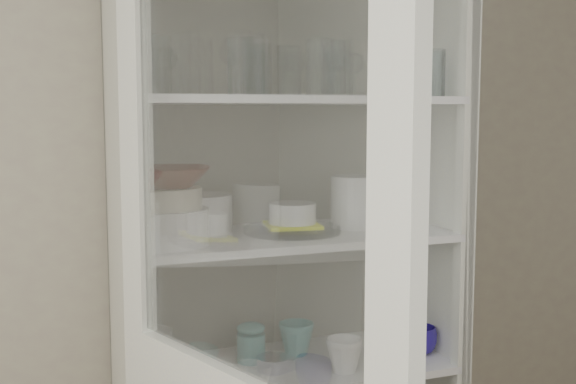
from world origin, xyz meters
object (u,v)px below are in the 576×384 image
object	(u,v)px
mug_white	(344,355)
terracotta_bowl	(167,177)
measuring_cups	(273,363)
white_canister	(152,355)
plate_stack_front	(168,227)
goblet_3	(354,73)
teal_jar	(251,345)
glass_platter	(293,230)
white_ramekin	(293,213)
pantry_cabinet	(281,331)
cream_bowl	(167,198)
grey_bowl_stack	(355,202)
mug_blue	(419,340)
plate_stack_back	(201,213)
yellow_trivet	(293,225)
goblet_1	(295,72)
goblet_0	(166,70)
mug_teal	(296,339)
goblet_2	(335,69)

from	to	relation	value
mug_white	terracotta_bowl	bearing A→B (deg)	158.49
measuring_cups	white_canister	size ratio (longest dim) A/B	0.72
measuring_cups	plate_stack_front	bearing A→B (deg)	-174.78
mug_white	goblet_3	bearing A→B (deg)	45.14
teal_jar	glass_platter	bearing A→B (deg)	-26.21
white_canister	measuring_cups	bearing A→B (deg)	-9.54
white_ramekin	measuring_cups	world-z (taller)	white_ramekin
pantry_cabinet	glass_platter	world-z (taller)	pantry_cabinet
cream_bowl	grey_bowl_stack	size ratio (longest dim) A/B	1.16
measuring_cups	goblet_3	bearing A→B (deg)	23.78
mug_blue	mug_white	distance (m)	0.29
terracotta_bowl	measuring_cups	world-z (taller)	terracotta_bowl
goblet_3	plate_stack_back	world-z (taller)	goblet_3
goblet_3	yellow_trivet	xyz separation A→B (m)	(-0.25, -0.10, -0.46)
measuring_cups	white_canister	bearing A→B (deg)	170.46
white_ramekin	goblet_3	bearing A→B (deg)	22.76
goblet_1	mug_white	world-z (taller)	goblet_1
goblet_1	goblet_3	bearing A→B (deg)	-6.38
measuring_cups	white_canister	world-z (taller)	white_canister
glass_platter	teal_jar	distance (m)	0.38
teal_jar	measuring_cups	xyz separation A→B (m)	(0.04, -0.09, -0.03)
white_ramekin	teal_jar	bearing A→B (deg)	153.79
goblet_3	measuring_cups	world-z (taller)	goblet_3
goblet_0	mug_teal	bearing A→B (deg)	-8.27
white_ramekin	mug_teal	world-z (taller)	white_ramekin
goblet_2	mug_white	size ratio (longest dim) A/B	1.63
plate_stack_front	grey_bowl_stack	xyz separation A→B (m)	(0.60, 0.09, 0.03)
terracotta_bowl	white_canister	bearing A→B (deg)	111.94
yellow_trivet	white_ramekin	xyz separation A→B (m)	(0.00, 0.00, 0.04)
mug_white	measuring_cups	distance (m)	0.21
goblet_0	goblet_2	size ratio (longest dim) A/B	0.87
mug_blue	teal_jar	xyz separation A→B (m)	(-0.51, 0.13, 0.01)
goblet_0	yellow_trivet	xyz separation A→B (m)	(0.34, -0.12, -0.45)
pantry_cabinet	mug_white	xyz separation A→B (m)	(0.12, -0.20, -0.03)
mug_teal	terracotta_bowl	bearing A→B (deg)	-146.57
glass_platter	measuring_cups	size ratio (longest dim) A/B	2.89
pantry_cabinet	grey_bowl_stack	xyz separation A→B (m)	(0.23, -0.05, 0.40)
pantry_cabinet	goblet_3	distance (m)	0.84
mug_teal	white_canister	distance (m)	0.46
goblet_3	white_canister	distance (m)	1.05
mug_teal	mug_blue	bearing A→B (deg)	-3.49
goblet_3	white_canister	xyz separation A→B (m)	(-0.67, -0.09, -0.81)
yellow_trivet	mug_blue	xyz separation A→B (m)	(0.40, -0.07, -0.38)
goblet_0	measuring_cups	world-z (taller)	goblet_0
plate_stack_back	grey_bowl_stack	world-z (taller)	grey_bowl_stack
white_canister	plate_stack_front	bearing A→B (deg)	-68.06
goblet_1	grey_bowl_stack	world-z (taller)	goblet_1
teal_jar	white_canister	distance (m)	0.31
glass_platter	mug_white	distance (m)	0.40
terracotta_bowl	teal_jar	world-z (taller)	terracotta_bowl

